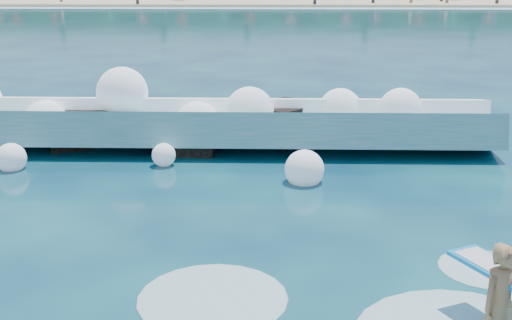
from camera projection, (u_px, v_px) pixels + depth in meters
The scene contains 7 objects.
ground at pixel (166, 260), 11.04m from camera, with size 200.00×200.00×0.00m, color #082242.
beach at pixel (259, 2), 85.58m from camera, with size 140.00×20.00×0.40m, color tan.
wet_band at pixel (257, 8), 75.11m from camera, with size 140.00×5.00×0.08m, color silver.
breaking_wave at pixel (152, 125), 17.98m from camera, with size 18.79×2.89×1.62m.
rock_cluster at pixel (177, 130), 18.15m from camera, with size 8.14×3.02×1.25m.
surfer_with_board at pixel (506, 300), 8.45m from camera, with size 1.54×2.87×1.71m.
wave_spray at pixel (163, 112), 17.62m from camera, with size 14.68×4.74×2.29m.
Camera 1 is at (1.81, -10.02, 4.86)m, focal length 45.00 mm.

